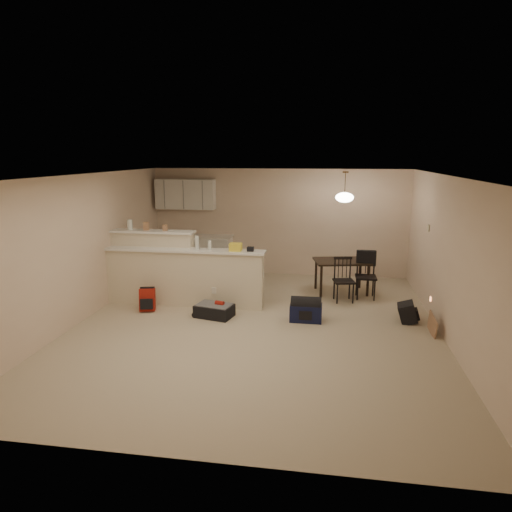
% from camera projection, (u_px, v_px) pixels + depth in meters
% --- Properties ---
extents(room, '(7.00, 7.02, 2.50)m').
position_uv_depth(room, '(255.00, 253.00, 7.40)').
color(room, '#C1B094').
rests_on(room, ground).
extents(breakfast_bar, '(3.08, 0.58, 1.39)m').
position_uv_depth(breakfast_bar, '(173.00, 272.00, 8.75)').
color(breakfast_bar, beige).
rests_on(breakfast_bar, ground).
extents(upper_cabinets, '(1.40, 0.34, 0.70)m').
position_uv_depth(upper_cabinets, '(186.00, 194.00, 10.79)').
color(upper_cabinets, white).
rests_on(upper_cabinets, room).
extents(kitchen_counter, '(1.80, 0.60, 0.90)m').
position_uv_depth(kitchen_counter, '(194.00, 255.00, 10.95)').
color(kitchen_counter, white).
rests_on(kitchen_counter, ground).
extents(thermostat, '(0.02, 0.12, 0.12)m').
position_uv_depth(thermostat, '(429.00, 228.00, 8.39)').
color(thermostat, beige).
rests_on(thermostat, room).
extents(jar, '(0.10, 0.10, 0.20)m').
position_uv_depth(jar, '(130.00, 225.00, 8.82)').
color(jar, silver).
rests_on(jar, breakfast_bar).
extents(cereal_box, '(0.10, 0.07, 0.16)m').
position_uv_depth(cereal_box, '(146.00, 226.00, 8.78)').
color(cereal_box, '#A57755').
rests_on(cereal_box, breakfast_bar).
extents(small_box, '(0.08, 0.06, 0.12)m').
position_uv_depth(small_box, '(165.00, 228.00, 8.72)').
color(small_box, '#A57755').
rests_on(small_box, breakfast_bar).
extents(bottle_a, '(0.07, 0.07, 0.26)m').
position_uv_depth(bottle_a, '(197.00, 243.00, 8.46)').
color(bottle_a, silver).
rests_on(bottle_a, breakfast_bar).
extents(bottle_b, '(0.06, 0.06, 0.18)m').
position_uv_depth(bottle_b, '(210.00, 245.00, 8.43)').
color(bottle_b, silver).
rests_on(bottle_b, breakfast_bar).
extents(bag_lump, '(0.22, 0.18, 0.14)m').
position_uv_depth(bag_lump, '(236.00, 247.00, 8.36)').
color(bag_lump, '#A57755').
rests_on(bag_lump, breakfast_bar).
extents(pouch, '(0.12, 0.10, 0.08)m').
position_uv_depth(pouch, '(250.00, 249.00, 8.33)').
color(pouch, '#A57755').
rests_on(pouch, breakfast_bar).
extents(dining_table, '(1.23, 0.94, 0.69)m').
position_uv_depth(dining_table, '(342.00, 264.00, 9.41)').
color(dining_table, black).
rests_on(dining_table, ground).
extents(pendant_lamp, '(0.36, 0.36, 0.62)m').
position_uv_depth(pendant_lamp, '(345.00, 197.00, 9.11)').
color(pendant_lamp, brown).
rests_on(pendant_lamp, room).
extents(dining_chair_near, '(0.44, 0.43, 0.87)m').
position_uv_depth(dining_chair_near, '(344.00, 280.00, 8.87)').
color(dining_chair_near, black).
rests_on(dining_chair_near, ground).
extents(dining_chair_far, '(0.41, 0.39, 0.92)m').
position_uv_depth(dining_chair_far, '(366.00, 276.00, 9.06)').
color(dining_chair_far, black).
rests_on(dining_chair_far, ground).
extents(suitcase, '(0.72, 0.55, 0.22)m').
position_uv_depth(suitcase, '(214.00, 311.00, 8.09)').
color(suitcase, black).
rests_on(suitcase, ground).
extents(red_backpack, '(0.31, 0.23, 0.41)m').
position_uv_depth(red_backpack, '(147.00, 300.00, 8.39)').
color(red_backpack, '#9E1B11').
rests_on(red_backpack, ground).
extents(navy_duffel, '(0.55, 0.30, 0.30)m').
position_uv_depth(navy_duffel, '(306.00, 313.00, 7.88)').
color(navy_duffel, '#111638').
rests_on(navy_duffel, ground).
extents(black_daypack, '(0.30, 0.40, 0.33)m').
position_uv_depth(black_daypack, '(407.00, 313.00, 7.84)').
color(black_daypack, black).
rests_on(black_daypack, ground).
extents(cardboard_sheet, '(0.05, 0.42, 0.32)m').
position_uv_depth(cardboard_sheet, '(432.00, 325.00, 7.26)').
color(cardboard_sheet, '#A57755').
rests_on(cardboard_sheet, ground).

